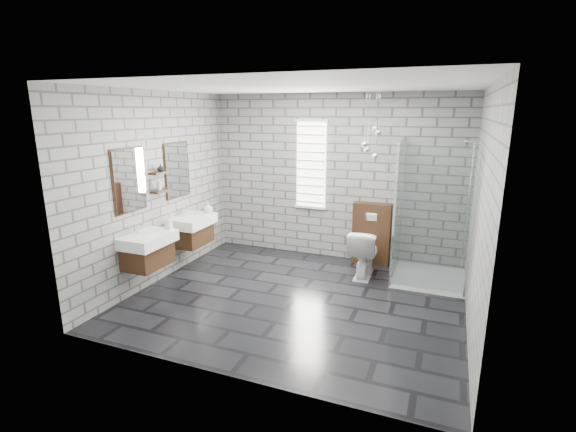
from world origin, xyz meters
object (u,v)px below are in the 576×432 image
Objects in this scene: cistern_panel at (371,234)px; shower_enclosure at (423,249)px; vanity_left at (146,240)px; vanity_right at (190,222)px; toilet at (364,253)px.

shower_enclosure is (0.83, -0.52, 0.00)m from cistern_panel.
shower_enclosure is at bearing 27.38° from vanity_left.
vanity_left is 3.85m from shower_enclosure.
shower_enclosure reaches higher than vanity_right.
shower_enclosure is (3.41, 0.74, -0.25)m from vanity_right.
toilet is (0.00, -0.58, -0.14)m from cistern_panel.
vanity_left is 1.02m from vanity_right.
vanity_left is at bearing 32.03° from toilet.
shower_enclosure is at bearing 12.31° from vanity_right.
cistern_panel reaches higher than toilet.
vanity_left and vanity_right have the same top height.
shower_enclosure reaches higher than cistern_panel.
vanity_right is 2.88m from cistern_panel.
shower_enclosure is 0.85m from toilet.
cistern_panel is at bearing -91.48° from toilet.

